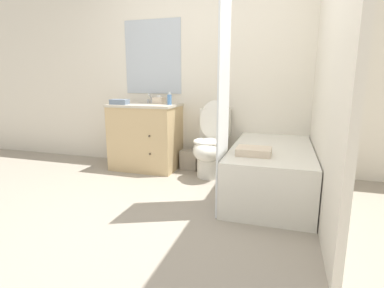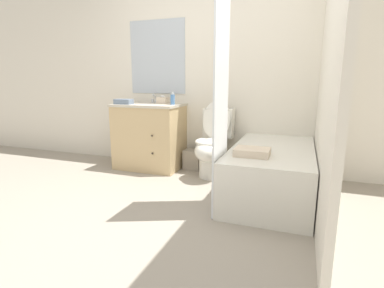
# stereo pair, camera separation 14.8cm
# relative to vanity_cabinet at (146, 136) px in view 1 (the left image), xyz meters

# --- Properties ---
(ground_plane) EXTENTS (14.00, 14.00, 0.00)m
(ground_plane) POSITION_rel_vanity_cabinet_xyz_m (0.78, -1.38, -0.43)
(ground_plane) COLOR gray
(wall_back) EXTENTS (8.00, 0.06, 2.50)m
(wall_back) POSITION_rel_vanity_cabinet_xyz_m (0.77, 0.30, 0.82)
(wall_back) COLOR silver
(wall_back) RESTS_ON ground_plane
(wall_right) EXTENTS (0.05, 2.66, 2.50)m
(wall_right) POSITION_rel_vanity_cabinet_xyz_m (2.00, -0.55, 0.82)
(wall_right) COLOR silver
(wall_right) RESTS_ON ground_plane
(vanity_cabinet) EXTENTS (0.84, 0.59, 0.83)m
(vanity_cabinet) POSITION_rel_vanity_cabinet_xyz_m (0.00, 0.00, 0.00)
(vanity_cabinet) COLOR tan
(vanity_cabinet) RESTS_ON ground_plane
(sink_faucet) EXTENTS (0.14, 0.12, 0.12)m
(sink_faucet) POSITION_rel_vanity_cabinet_xyz_m (-0.00, 0.20, 0.44)
(sink_faucet) COLOR silver
(sink_faucet) RESTS_ON vanity_cabinet
(toilet) EXTENTS (0.36, 0.67, 0.89)m
(toilet) POSITION_rel_vanity_cabinet_xyz_m (0.87, -0.07, -0.06)
(toilet) COLOR silver
(toilet) RESTS_ON ground_plane
(bathtub) EXTENTS (0.76, 1.47, 0.48)m
(bathtub) POSITION_rel_vanity_cabinet_xyz_m (1.59, -0.46, -0.18)
(bathtub) COLOR silver
(bathtub) RESTS_ON ground_plane
(shower_curtain) EXTENTS (0.02, 0.43, 2.01)m
(shower_curtain) POSITION_rel_vanity_cabinet_xyz_m (1.19, -0.97, 0.58)
(shower_curtain) COLOR white
(shower_curtain) RESTS_ON ground_plane
(wastebasket) EXTENTS (0.21, 0.18, 0.25)m
(wastebasket) POSITION_rel_vanity_cabinet_xyz_m (0.55, 0.11, -0.30)
(wastebasket) COLOR gray
(wastebasket) RESTS_ON ground_plane
(tissue_box) EXTENTS (0.13, 0.13, 0.10)m
(tissue_box) POSITION_rel_vanity_cabinet_xyz_m (0.14, 0.12, 0.44)
(tissue_box) COLOR beige
(tissue_box) RESTS_ON vanity_cabinet
(soap_dispenser) EXTENTS (0.05, 0.05, 0.15)m
(soap_dispenser) POSITION_rel_vanity_cabinet_xyz_m (0.34, -0.01, 0.47)
(soap_dispenser) COLOR #4C7AB2
(soap_dispenser) RESTS_ON vanity_cabinet
(hand_towel_folded) EXTENTS (0.22, 0.12, 0.06)m
(hand_towel_folded) POSITION_rel_vanity_cabinet_xyz_m (-0.27, -0.15, 0.43)
(hand_towel_folded) COLOR slate
(hand_towel_folded) RESTS_ON vanity_cabinet
(bath_towel_folded) EXTENTS (0.30, 0.23, 0.06)m
(bath_towel_folded) POSITION_rel_vanity_cabinet_xyz_m (1.45, -0.84, 0.09)
(bath_towel_folded) COLOR beige
(bath_towel_folded) RESTS_ON bathtub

